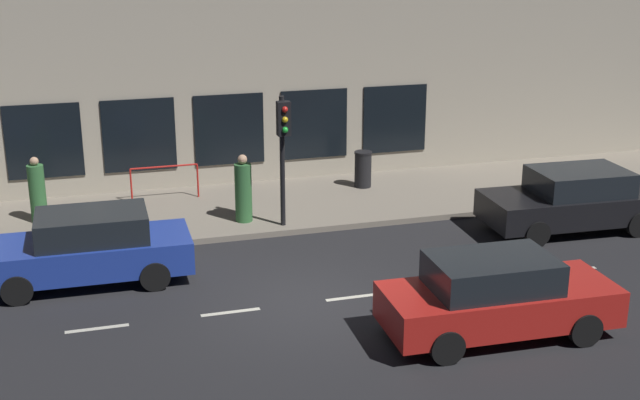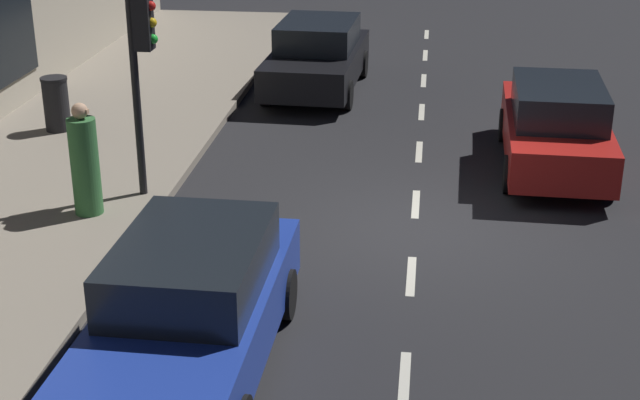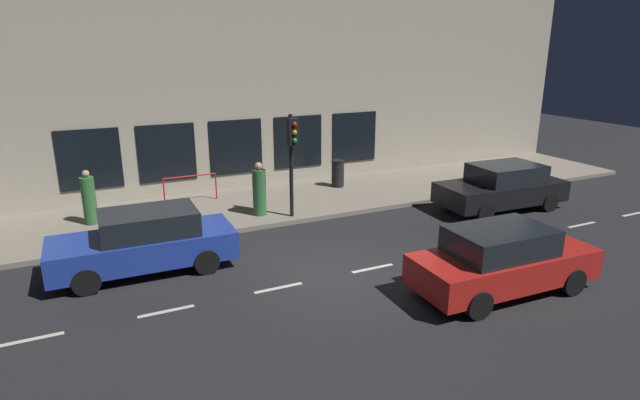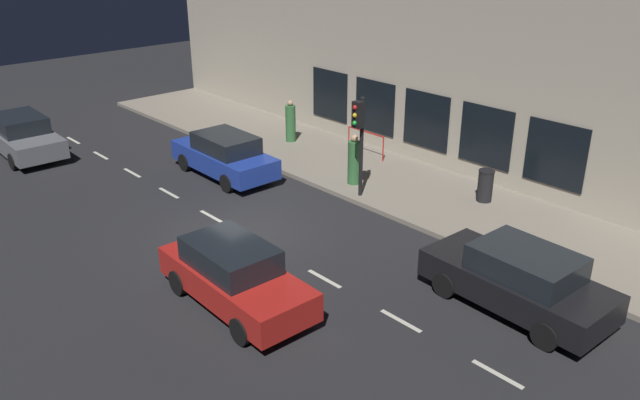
{
  "view_description": "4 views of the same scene",
  "coord_description": "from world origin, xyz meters",
  "px_view_note": "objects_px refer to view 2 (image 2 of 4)",
  "views": [
    {
      "loc": [
        -15.29,
        4.22,
        7.28
      ],
      "look_at": [
        2.67,
        -1.06,
        1.31
      ],
      "focal_mm": 47.32,
      "sensor_mm": 36.0,
      "label": 1
    },
    {
      "loc": [
        -0.12,
        13.16,
        5.83
      ],
      "look_at": [
        1.35,
        0.88,
        0.77
      ],
      "focal_mm": 52.57,
      "sensor_mm": 36.0,
      "label": 2
    },
    {
      "loc": [
        -10.49,
        5.52,
        5.54
      ],
      "look_at": [
        1.79,
        -0.35,
        1.44
      ],
      "focal_mm": 29.06,
      "sensor_mm": 36.0,
      "label": 3
    },
    {
      "loc": [
        -9.89,
        -14.17,
        8.52
      ],
      "look_at": [
        1.47,
        -1.83,
        1.23
      ],
      "focal_mm": 36.12,
      "sensor_mm": 36.0,
      "label": 4
    }
  ],
  "objects_px": {
    "trash_bin": "(56,104)",
    "parked_car_1": "(191,308)",
    "parked_car_2": "(556,126)",
    "traffic_light": "(141,52)",
    "parked_car_0": "(317,56)",
    "pedestrian_0": "(85,164)"
  },
  "relations": [
    {
      "from": "trash_bin",
      "to": "parked_car_1",
      "type": "bearing_deg",
      "value": 120.59
    },
    {
      "from": "parked_car_1",
      "to": "parked_car_2",
      "type": "relative_size",
      "value": 1.01
    },
    {
      "from": "parked_car_1",
      "to": "traffic_light",
      "type": "bearing_deg",
      "value": -67.45
    },
    {
      "from": "parked_car_0",
      "to": "pedestrian_0",
      "type": "height_order",
      "value": "pedestrian_0"
    },
    {
      "from": "parked_car_0",
      "to": "trash_bin",
      "type": "relative_size",
      "value": 4.3
    },
    {
      "from": "parked_car_1",
      "to": "trash_bin",
      "type": "height_order",
      "value": "parked_car_1"
    },
    {
      "from": "parked_car_0",
      "to": "parked_car_2",
      "type": "relative_size",
      "value": 1.03
    },
    {
      "from": "parked_car_2",
      "to": "trash_bin",
      "type": "bearing_deg",
      "value": 177.93
    },
    {
      "from": "parked_car_0",
      "to": "pedestrian_0",
      "type": "relative_size",
      "value": 2.58
    },
    {
      "from": "traffic_light",
      "to": "parked_car_0",
      "type": "height_order",
      "value": "traffic_light"
    },
    {
      "from": "traffic_light",
      "to": "parked_car_1",
      "type": "xyz_separation_m",
      "value": [
        -1.91,
        4.84,
        -1.71
      ]
    },
    {
      "from": "trash_bin",
      "to": "pedestrian_0",
      "type": "bearing_deg",
      "value": 117.28
    },
    {
      "from": "parked_car_0",
      "to": "parked_car_1",
      "type": "bearing_deg",
      "value": 92.73
    },
    {
      "from": "parked_car_0",
      "to": "parked_car_1",
      "type": "height_order",
      "value": "same"
    },
    {
      "from": "parked_car_2",
      "to": "pedestrian_0",
      "type": "bearing_deg",
      "value": -154.11
    },
    {
      "from": "traffic_light",
      "to": "parked_car_1",
      "type": "height_order",
      "value": "traffic_light"
    },
    {
      "from": "parked_car_0",
      "to": "trash_bin",
      "type": "distance_m",
      "value": 6.14
    },
    {
      "from": "traffic_light",
      "to": "trash_bin",
      "type": "height_order",
      "value": "traffic_light"
    },
    {
      "from": "parked_car_0",
      "to": "parked_car_1",
      "type": "distance_m",
      "value": 11.93
    },
    {
      "from": "traffic_light",
      "to": "trash_bin",
      "type": "xyz_separation_m",
      "value": [
        2.76,
        -3.06,
        -1.82
      ]
    },
    {
      "from": "trash_bin",
      "to": "parked_car_0",
      "type": "bearing_deg",
      "value": -138.86
    },
    {
      "from": "traffic_light",
      "to": "pedestrian_0",
      "type": "height_order",
      "value": "traffic_light"
    }
  ]
}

